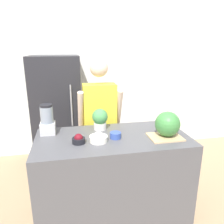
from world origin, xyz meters
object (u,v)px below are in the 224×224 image
(refrigerator, at_px, (57,112))
(bowl_small_blue, at_px, (115,135))
(watermelon, at_px, (168,124))
(blender, at_px, (47,120))
(person, at_px, (100,124))
(bowl_cherries, at_px, (79,139))
(bowl_cream, at_px, (98,138))
(potted_plant, at_px, (100,119))

(refrigerator, relative_size, bowl_small_blue, 15.13)
(watermelon, relative_size, bowl_small_blue, 2.23)
(watermelon, height_order, blender, blender)
(person, relative_size, watermelon, 6.74)
(refrigerator, distance_m, person, 0.94)
(watermelon, distance_m, bowl_cherries, 0.88)
(bowl_cream, height_order, potted_plant, potted_plant)
(bowl_small_blue, bearing_deg, blender, 159.04)
(blender, bearing_deg, refrigerator, 87.87)
(person, xyz_separation_m, bowl_cream, (-0.11, -0.68, 0.11))
(watermelon, height_order, bowl_small_blue, watermelon)
(person, height_order, blender, person)
(person, bearing_deg, bowl_cream, -99.26)
(refrigerator, bearing_deg, bowl_cream, -72.73)
(person, xyz_separation_m, watermelon, (0.58, -0.70, 0.21))
(bowl_cream, height_order, blender, blender)
(watermelon, relative_size, potted_plant, 1.08)
(refrigerator, height_order, blender, refrigerator)
(watermelon, height_order, potted_plant, watermelon)
(blender, bearing_deg, watermelon, -15.61)
(person, relative_size, bowl_small_blue, 15.05)
(person, bearing_deg, watermelon, -50.50)
(refrigerator, relative_size, watermelon, 6.77)
(refrigerator, xyz_separation_m, bowl_cherries, (0.26, -1.43, 0.13))
(person, bearing_deg, blender, -148.06)
(bowl_cherries, relative_size, bowl_small_blue, 1.10)
(bowl_small_blue, relative_size, blender, 0.35)
(watermelon, distance_m, blender, 1.22)
(refrigerator, xyz_separation_m, bowl_small_blue, (0.62, -1.38, 0.12))
(person, height_order, bowl_cherries, person)
(watermelon, bearing_deg, bowl_cherries, 178.26)
(bowl_small_blue, bearing_deg, person, 96.09)
(blender, bearing_deg, bowl_small_blue, -20.96)
(bowl_cream, bearing_deg, bowl_small_blue, 15.42)
(potted_plant, bearing_deg, refrigerator, 114.57)
(bowl_cream, bearing_deg, potted_plant, 78.98)
(bowl_cherries, bearing_deg, refrigerator, 100.21)
(watermelon, distance_m, bowl_cream, 0.70)
(person, distance_m, blender, 0.74)
(watermelon, height_order, bowl_cream, watermelon)
(bowl_cherries, xyz_separation_m, potted_plant, (0.25, 0.32, 0.08))
(bowl_cherries, relative_size, potted_plant, 0.53)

